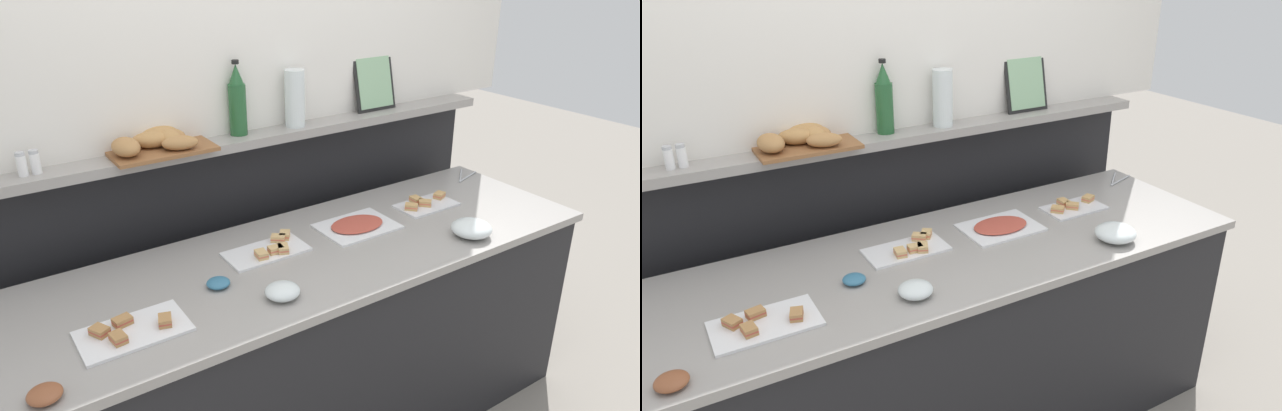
% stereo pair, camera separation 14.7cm
% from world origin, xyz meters
% --- Properties ---
extents(ground_plane, '(12.00, 12.00, 0.00)m').
position_xyz_m(ground_plane, '(0.00, 0.60, 0.00)').
color(ground_plane, gray).
extents(buffet_counter, '(2.44, 0.76, 0.92)m').
position_xyz_m(buffet_counter, '(0.00, 0.00, 0.46)').
color(buffet_counter, black).
rests_on(buffet_counter, ground_plane).
extents(back_ledge_unit, '(2.60, 0.22, 1.28)m').
position_xyz_m(back_ledge_unit, '(0.00, 0.56, 0.67)').
color(back_ledge_unit, black).
rests_on(back_ledge_unit, ground_plane).
extents(sandwich_platter_front, '(0.28, 0.16, 0.04)m').
position_xyz_m(sandwich_platter_front, '(0.69, 0.08, 0.93)').
color(sandwich_platter_front, silver).
rests_on(sandwich_platter_front, buffet_counter).
extents(sandwich_platter_side, '(0.33, 0.17, 0.04)m').
position_xyz_m(sandwich_platter_side, '(-0.13, 0.09, 0.93)').
color(sandwich_platter_side, white).
rests_on(sandwich_platter_side, buffet_counter).
extents(sandwich_platter_rear, '(0.33, 0.20, 0.04)m').
position_xyz_m(sandwich_platter_rear, '(-0.75, -0.13, 0.93)').
color(sandwich_platter_rear, white).
rests_on(sandwich_platter_rear, buffet_counter).
extents(cold_cuts_platter, '(0.33, 0.24, 0.02)m').
position_xyz_m(cold_cuts_platter, '(0.29, 0.08, 0.93)').
color(cold_cuts_platter, white).
rests_on(cold_cuts_platter, buffet_counter).
extents(glass_bowl_large, '(0.12, 0.12, 0.05)m').
position_xyz_m(glass_bowl_large, '(-0.26, -0.22, 0.94)').
color(glass_bowl_large, silver).
rests_on(glass_bowl_large, buffet_counter).
extents(glass_bowl_medium, '(0.17, 0.17, 0.07)m').
position_xyz_m(glass_bowl_medium, '(0.63, -0.25, 0.95)').
color(glass_bowl_medium, silver).
rests_on(glass_bowl_medium, buffet_counter).
extents(condiment_bowl_red, '(0.09, 0.09, 0.03)m').
position_xyz_m(condiment_bowl_red, '(-1.04, -0.30, 0.94)').
color(condiment_bowl_red, brown).
rests_on(condiment_bowl_red, buffet_counter).
extents(condiment_bowl_dark, '(0.08, 0.08, 0.03)m').
position_xyz_m(condiment_bowl_dark, '(-0.41, -0.03, 0.94)').
color(condiment_bowl_dark, teal).
rests_on(condiment_bowl_dark, buffet_counter).
extents(serving_tongs, '(0.18, 0.13, 0.01)m').
position_xyz_m(serving_tongs, '(1.11, 0.24, 0.93)').
color(serving_tongs, '#B7BABF').
rests_on(serving_tongs, buffet_counter).
extents(wine_bottle_green, '(0.08, 0.08, 0.32)m').
position_xyz_m(wine_bottle_green, '(-0.04, 0.51, 1.42)').
color(wine_bottle_green, '#23562D').
rests_on(wine_bottle_green, back_ledge_unit).
extents(salt_shaker, '(0.03, 0.03, 0.09)m').
position_xyz_m(salt_shaker, '(-0.90, 0.48, 1.33)').
color(salt_shaker, white).
rests_on(salt_shaker, back_ledge_unit).
extents(pepper_shaker, '(0.03, 0.03, 0.09)m').
position_xyz_m(pepper_shaker, '(-0.85, 0.48, 1.33)').
color(pepper_shaker, white).
rests_on(pepper_shaker, back_ledge_unit).
extents(bread_basket, '(0.40, 0.26, 0.08)m').
position_xyz_m(bread_basket, '(-0.40, 0.48, 1.32)').
color(bread_basket, brown).
rests_on(bread_basket, back_ledge_unit).
extents(framed_picture, '(0.23, 0.07, 0.27)m').
position_xyz_m(framed_picture, '(0.71, 0.52, 1.41)').
color(framed_picture, black).
rests_on(framed_picture, back_ledge_unit).
extents(water_carafe, '(0.09, 0.09, 0.25)m').
position_xyz_m(water_carafe, '(0.23, 0.48, 1.41)').
color(water_carafe, silver).
rests_on(water_carafe, back_ledge_unit).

